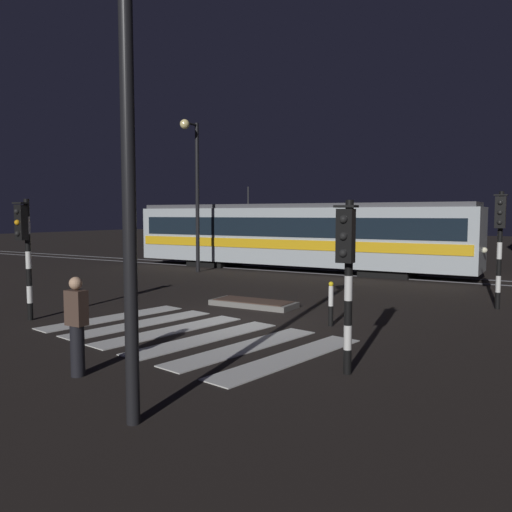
{
  "coord_description": "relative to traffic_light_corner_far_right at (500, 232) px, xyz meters",
  "views": [
    {
      "loc": [
        7.25,
        -11.3,
        2.77
      ],
      "look_at": [
        -1.23,
        3.19,
        1.4
      ],
      "focal_mm": 36.35,
      "sensor_mm": 36.0,
      "label": 1
    }
  ],
  "objects": [
    {
      "name": "ground_plane",
      "position": [
        -5.79,
        -5.06,
        -2.25
      ],
      "size": [
        120.0,
        120.0,
        0.0
      ],
      "primitive_type": "plane",
      "color": "black"
    },
    {
      "name": "traffic_light_corner_far_right",
      "position": [
        0.0,
        0.0,
        0.0
      ],
      "size": [
        0.36,
        0.42,
        3.41
      ],
      "color": "black",
      "rests_on": "ground"
    },
    {
      "name": "crosswalk_zebra",
      "position": [
        -5.79,
        -7.07,
        -2.24
      ],
      "size": [
        7.22,
        5.26,
        0.02
      ],
      "color": "silver",
      "rests_on": "ground"
    },
    {
      "name": "street_lamp_trackside_left",
      "position": [
        -13.37,
        3.23,
        2.23
      ],
      "size": [
        0.44,
        1.21,
        7.04
      ],
      "color": "black",
      "rests_on": "ground"
    },
    {
      "name": "rail_far",
      "position": [
        -5.79,
        7.09,
        -2.24
      ],
      "size": [
        80.0,
        0.12,
        0.03
      ],
      "primitive_type": "cube",
      "color": "#59595E",
      "rests_on": "ground"
    },
    {
      "name": "traffic_light_corner_near_right",
      "position": [
        -1.61,
        -8.08,
        -0.27
      ],
      "size": [
        0.36,
        0.42,
        3.0
      ],
      "color": "black",
      "rests_on": "ground"
    },
    {
      "name": "tram",
      "position": [
        -9.74,
        6.37,
        -0.5
      ],
      "size": [
        17.32,
        2.58,
        4.15
      ],
      "color": "#B2BCC1",
      "rests_on": "ground"
    },
    {
      "name": "bollard_island_edge",
      "position": [
        -3.32,
        -4.54,
        -1.69
      ],
      "size": [
        0.12,
        0.12,
        1.11
      ],
      "color": "black",
      "rests_on": "ground"
    },
    {
      "name": "pedestrian_waiting_at_kerb",
      "position": [
        -5.54,
        -10.42,
        -1.37
      ],
      "size": [
        0.36,
        0.24,
        1.71
      ],
      "color": "black",
      "rests_on": "ground"
    },
    {
      "name": "traffic_light_corner_near_left",
      "position": [
        -10.36,
        -7.92,
        -0.17
      ],
      "size": [
        0.36,
        0.42,
        3.15
      ],
      "color": "black",
      "rests_on": "ground"
    },
    {
      "name": "street_lamp_near_kerb",
      "position": [
        -3.29,
        -11.71,
        2.02
      ],
      "size": [
        0.44,
        1.21,
        6.67
      ],
      "color": "black",
      "rests_on": "ground"
    },
    {
      "name": "rail_near",
      "position": [
        -5.79,
        5.66,
        -2.24
      ],
      "size": [
        80.0,
        0.12,
        0.03
      ],
      "primitive_type": "cube",
      "color": "#59595E",
      "rests_on": "ground"
    },
    {
      "name": "traffic_island",
      "position": [
        -6.37,
        -3.14,
        -2.16
      ],
      "size": [
        2.59,
        1.02,
        0.18
      ],
      "color": "slate",
      "rests_on": "ground"
    }
  ]
}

